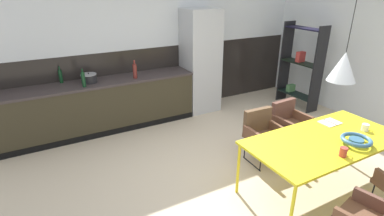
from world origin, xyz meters
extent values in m
plane|color=#C2B196|center=(0.00, 0.00, 0.00)|extent=(8.59, 8.59, 0.00)
cube|color=black|center=(0.00, 2.76, 0.67)|extent=(6.61, 0.12, 1.33)
cube|color=silver|center=(0.00, 2.76, 2.00)|extent=(6.61, 0.12, 1.33)
cube|color=#332D1E|center=(-1.38, 2.40, 0.44)|extent=(3.56, 0.60, 0.87)
cube|color=#372F2E|center=(-1.38, 2.40, 0.89)|extent=(3.59, 0.63, 0.04)
cube|color=black|center=(-1.38, 2.09, 0.05)|extent=(3.56, 0.01, 0.10)
cube|color=#ADAFB2|center=(0.76, 2.40, 1.02)|extent=(0.68, 0.60, 2.04)
cube|color=yellow|center=(0.73, -0.67, 0.72)|extent=(1.97, 0.96, 0.03)
cylinder|color=yellow|center=(-0.22, -0.23, 0.35)|extent=(0.04, 0.04, 0.70)
cylinder|color=yellow|center=(1.67, -0.23, 0.35)|extent=(0.04, 0.04, 0.70)
cylinder|color=yellow|center=(-0.22, -1.10, 0.35)|extent=(0.04, 0.04, 0.70)
cube|color=brown|center=(1.16, 0.24, 0.42)|extent=(0.51, 0.49, 0.06)
cube|color=brown|center=(1.15, 0.44, 0.61)|extent=(0.46, 0.11, 0.33)
cube|color=brown|center=(1.38, 0.26, 0.52)|extent=(0.07, 0.42, 0.14)
cube|color=brown|center=(0.94, 0.23, 0.52)|extent=(0.07, 0.42, 0.14)
cylinder|color=black|center=(1.37, 0.07, 0.19)|extent=(0.02, 0.02, 0.39)
cylinder|color=black|center=(0.97, 0.04, 0.19)|extent=(0.02, 0.02, 0.39)
cylinder|color=black|center=(1.35, 0.45, 0.19)|extent=(0.02, 0.02, 0.39)
cylinder|color=black|center=(0.95, 0.42, 0.19)|extent=(0.02, 0.02, 0.39)
cylinder|color=black|center=(1.36, 0.26, 0.01)|extent=(0.04, 0.41, 0.02)
cylinder|color=black|center=(0.96, 0.23, 0.01)|extent=(0.04, 0.41, 0.02)
cube|color=brown|center=(0.47, -1.50, 0.50)|extent=(0.14, 0.42, 0.14)
cube|color=brown|center=(0.56, 0.17, 0.39)|extent=(0.50, 0.48, 0.06)
cube|color=brown|center=(0.57, 0.37, 0.60)|extent=(0.46, 0.10, 0.36)
cube|color=brown|center=(0.78, 0.16, 0.49)|extent=(0.07, 0.42, 0.14)
cube|color=brown|center=(0.34, 0.18, 0.49)|extent=(0.07, 0.42, 0.14)
cylinder|color=black|center=(0.75, -0.03, 0.18)|extent=(0.02, 0.02, 0.36)
cylinder|color=black|center=(0.35, -0.01, 0.18)|extent=(0.02, 0.02, 0.36)
cylinder|color=black|center=(0.77, 0.35, 0.18)|extent=(0.02, 0.02, 0.36)
cylinder|color=black|center=(0.37, 0.37, 0.18)|extent=(0.02, 0.02, 0.36)
cylinder|color=black|center=(0.76, 0.16, 0.01)|extent=(0.03, 0.41, 0.02)
cylinder|color=black|center=(0.36, 0.18, 0.01)|extent=(0.03, 0.41, 0.02)
cylinder|color=black|center=(0.98, -1.22, 0.18)|extent=(0.02, 0.02, 0.36)
cylinder|color=#33607F|center=(0.93, -0.92, 0.77)|extent=(0.16, 0.16, 0.07)
torus|color=#396686|center=(0.93, -0.92, 0.79)|extent=(0.35, 0.35, 0.05)
cube|color=white|center=(1.10, -0.39, 0.74)|extent=(0.13, 0.20, 0.01)
cube|color=white|center=(1.23, -0.39, 0.74)|extent=(0.13, 0.20, 0.01)
cube|color=#B73833|center=(1.16, -0.39, 0.75)|extent=(0.01, 0.21, 0.00)
cylinder|color=white|center=(1.36, -0.75, 0.78)|extent=(0.09, 0.09, 0.09)
torus|color=white|center=(1.42, -0.75, 0.78)|extent=(0.06, 0.01, 0.06)
cylinder|color=#B23D33|center=(0.57, -1.01, 0.79)|extent=(0.08, 0.08, 0.10)
torus|color=#B23D33|center=(0.62, -1.01, 0.79)|extent=(0.07, 0.01, 0.07)
cylinder|color=black|center=(-1.42, 2.42, 0.98)|extent=(0.26, 0.26, 0.14)
cylinder|color=gray|center=(-1.42, 2.42, 1.05)|extent=(0.26, 0.26, 0.01)
sphere|color=black|center=(-1.42, 2.42, 1.07)|extent=(0.02, 0.02, 0.02)
cylinder|color=#0F3319|center=(-1.54, 2.22, 1.03)|extent=(0.06, 0.06, 0.25)
cylinder|color=#0F3319|center=(-1.54, 2.22, 1.18)|extent=(0.02, 0.02, 0.06)
cylinder|color=#0F3319|center=(-1.84, 2.63, 1.02)|extent=(0.06, 0.06, 0.22)
cylinder|color=#0F3319|center=(-1.84, 2.63, 1.16)|extent=(0.02, 0.02, 0.07)
cylinder|color=maroon|center=(-0.65, 2.29, 1.04)|extent=(0.07, 0.07, 0.25)
cylinder|color=maroon|center=(-0.65, 2.29, 1.20)|extent=(0.03, 0.03, 0.07)
cube|color=black|center=(2.70, 2.00, 0.87)|extent=(0.30, 0.03, 1.75)
cube|color=black|center=(2.70, 1.12, 0.87)|extent=(0.30, 0.03, 1.75)
cube|color=black|center=(2.70, 1.56, 0.25)|extent=(0.30, 0.86, 0.02)
cube|color=#4C7F4C|center=(2.70, 1.75, 0.34)|extent=(0.18, 0.10, 0.15)
cube|color=black|center=(2.70, 1.56, 0.95)|extent=(0.30, 0.86, 0.02)
cube|color=#B73833|center=(2.70, 1.60, 1.07)|extent=(0.18, 0.10, 0.21)
cube|color=black|center=(2.70, 1.56, 1.65)|extent=(0.30, 0.86, 0.02)
cylinder|color=black|center=(0.73, -0.71, 2.21)|extent=(0.01, 0.01, 0.82)
cone|color=silver|center=(0.73, -0.71, 1.64)|extent=(0.30, 0.30, 0.32)
camera|label=1|loc=(-2.20, -2.67, 2.46)|focal=27.77mm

